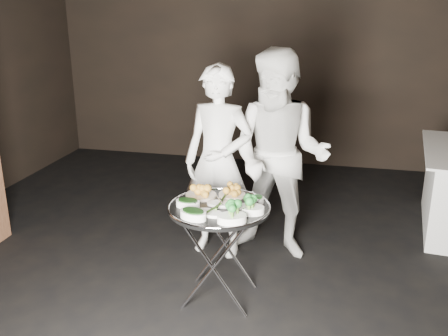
% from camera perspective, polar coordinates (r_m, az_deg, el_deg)
% --- Properties ---
extents(floor, '(6.00, 7.00, 0.05)m').
position_cam_1_polar(floor, '(3.67, -0.13, -15.99)').
color(floor, black).
rests_on(floor, ground).
extents(wall_back, '(6.00, 0.05, 3.00)m').
position_cam_1_polar(wall_back, '(6.54, 7.04, 13.39)').
color(wall_back, black).
rests_on(wall_back, floor).
extents(tray_stand, '(0.48, 0.41, 0.70)m').
position_cam_1_polar(tray_stand, '(3.56, -0.55, -9.26)').
color(tray_stand, silver).
rests_on(tray_stand, floor).
extents(serving_tray, '(0.71, 0.71, 0.04)m').
position_cam_1_polar(serving_tray, '(3.43, -0.56, -4.57)').
color(serving_tray, black).
rests_on(serving_tray, tray_stand).
extents(potato_plate_a, '(0.22, 0.22, 0.08)m').
position_cam_1_polar(potato_plate_a, '(3.59, -2.66, -2.75)').
color(potato_plate_a, beige).
rests_on(potato_plate_a, serving_tray).
extents(potato_plate_b, '(0.19, 0.19, 0.07)m').
position_cam_1_polar(potato_plate_b, '(3.60, 0.92, -2.75)').
color(potato_plate_b, beige).
rests_on(potato_plate_b, serving_tray).
extents(greens_bowl, '(0.11, 0.11, 0.06)m').
position_cam_1_polar(greens_bowl, '(3.49, 3.68, -3.53)').
color(greens_bowl, white).
rests_on(greens_bowl, serving_tray).
extents(asparagus_plate_a, '(0.20, 0.11, 0.04)m').
position_cam_1_polar(asparagus_plate_a, '(3.44, -0.36, -4.02)').
color(asparagus_plate_a, white).
rests_on(asparagus_plate_a, serving_tray).
extents(asparagus_plate_b, '(0.22, 0.17, 0.04)m').
position_cam_1_polar(asparagus_plate_b, '(3.29, -1.65, -5.04)').
color(asparagus_plate_b, white).
rests_on(asparagus_plate_b, serving_tray).
extents(spinach_bowl_a, '(0.17, 0.12, 0.07)m').
position_cam_1_polar(spinach_bowl_a, '(3.42, -4.14, -3.94)').
color(spinach_bowl_a, white).
rests_on(spinach_bowl_a, serving_tray).
extents(spinach_bowl_b, '(0.22, 0.18, 0.08)m').
position_cam_1_polar(spinach_bowl_b, '(3.23, -3.54, -5.18)').
color(spinach_bowl_b, white).
rests_on(spinach_bowl_b, serving_tray).
extents(broccoli_bowl_a, '(0.19, 0.14, 0.08)m').
position_cam_1_polar(broccoli_bowl_a, '(3.32, 3.06, -4.59)').
color(broccoli_bowl_a, white).
rests_on(broccoli_bowl_a, serving_tray).
extents(broccoli_bowl_b, '(0.23, 0.20, 0.08)m').
position_cam_1_polar(broccoli_bowl_b, '(3.18, 0.91, -5.60)').
color(broccoli_bowl_b, white).
rests_on(broccoli_bowl_b, serving_tray).
extents(serving_utensils, '(0.57, 0.43, 0.01)m').
position_cam_1_polar(serving_utensils, '(3.47, -0.03, -3.31)').
color(serving_utensils, silver).
rests_on(serving_utensils, serving_tray).
extents(waiter_left, '(0.64, 0.47, 1.60)m').
position_cam_1_polar(waiter_left, '(4.10, -0.67, 0.65)').
color(waiter_left, white).
rests_on(waiter_left, floor).
extents(waiter_right, '(0.93, 0.78, 1.73)m').
position_cam_1_polar(waiter_right, '(4.07, 6.36, 1.31)').
color(waiter_right, white).
rests_on(waiter_right, floor).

